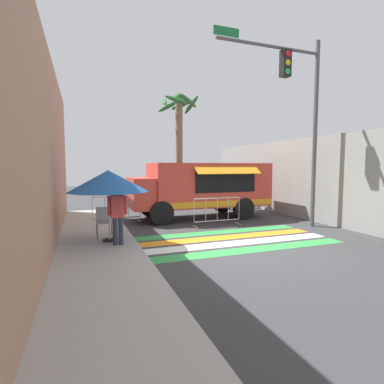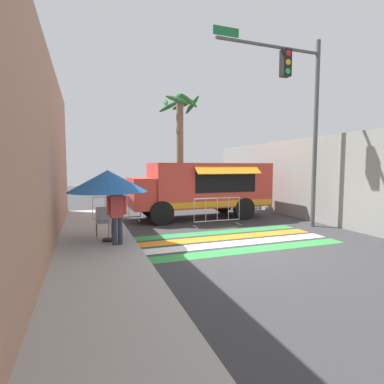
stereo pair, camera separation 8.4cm
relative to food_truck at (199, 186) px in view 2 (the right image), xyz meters
name	(u,v)px [view 2 (the right image)]	position (x,y,z in m)	size (l,w,h in m)	color
ground_plane	(241,248)	(-0.68, -4.97, -1.40)	(60.00, 60.00, 0.00)	#38383A
sidewalk_left	(45,265)	(-5.59, -4.97, -1.32)	(4.40, 16.00, 0.16)	#A8A59E
building_left_facade	(40,151)	(-5.60, -4.97, 1.19)	(0.25, 16.00, 5.17)	tan
concrete_wall_right	(308,179)	(4.19, -1.97, 0.34)	(0.20, 16.00, 3.47)	gray
crosswalk_painted	(226,241)	(-0.68, -4.08, -1.39)	(6.40, 2.84, 0.01)	green
food_truck	(199,186)	(0.00, 0.00, 0.00)	(6.00, 2.71, 2.40)	#D13D33
traffic_signal_pole	(299,102)	(2.60, -3.21, 3.16)	(4.23, 0.29, 6.80)	#515456
patio_umbrella	(108,181)	(-4.10, -3.55, 0.45)	(2.19, 2.19, 2.00)	black
folding_chair	(104,219)	(-4.19, -2.94, -0.71)	(0.46, 0.46, 0.88)	#4C4C51
vendor_person	(117,212)	(-3.92, -4.04, -0.35)	(0.53, 0.21, 1.57)	#2D3347
barricade_front	(217,212)	(0.03, -1.85, -0.87)	(1.92, 0.44, 1.08)	#B7BABF
barricade_side	(117,209)	(-3.50, 0.12, -0.87)	(1.90, 0.44, 1.08)	#B7BABF
palm_tree	(180,131)	(0.33, 3.82, 2.81)	(2.17, 2.26, 6.25)	#7A664C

